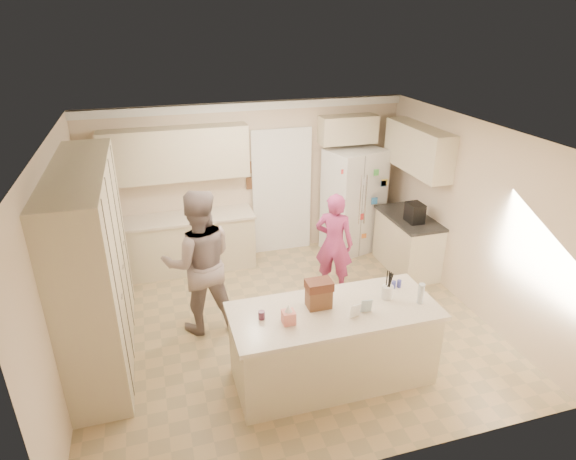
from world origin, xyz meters
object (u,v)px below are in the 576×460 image
object	(u,v)px
coffee_maker	(415,213)
teen_boy	(199,262)
utensil_crock	(387,292)
refrigerator	(353,201)
dollhouse_body	(319,298)
island_base	(333,345)
tissue_box	(289,317)
teen_girl	(334,243)

from	to	relation	value
coffee_maker	teen_boy	world-z (taller)	teen_boy
coffee_maker	utensil_crock	size ratio (longest dim) A/B	2.00
coffee_maker	refrigerator	bearing A→B (deg)	114.01
refrigerator	dollhouse_body	xyz separation A→B (m)	(-1.69, -2.95, 0.14)
refrigerator	utensil_crock	size ratio (longest dim) A/B	12.00
island_base	utensil_crock	xyz separation A→B (m)	(0.65, 0.05, 0.56)
refrigerator	coffee_maker	world-z (taller)	refrigerator
tissue_box	teen_boy	xyz separation A→B (m)	(-0.73, 1.51, -0.03)
coffee_maker	dollhouse_body	size ratio (longest dim) A/B	1.15
refrigerator	teen_boy	world-z (taller)	teen_boy
island_base	utensil_crock	bearing A→B (deg)	4.40
coffee_maker	utensil_crock	xyz separation A→B (m)	(-1.40, -1.85, -0.07)
dollhouse_body	teen_girl	bearing A→B (deg)	63.36
island_base	teen_boy	bearing A→B (deg)	132.31
teen_girl	island_base	bearing A→B (deg)	101.70
tissue_box	teen_boy	world-z (taller)	teen_boy
tissue_box	teen_girl	xyz separation A→B (m)	(1.26, 1.91, -0.22)
tissue_box	dollhouse_body	xyz separation A→B (m)	(0.40, 0.20, 0.04)
island_base	utensil_crock	size ratio (longest dim) A/B	14.67
island_base	tissue_box	distance (m)	0.79
tissue_box	dollhouse_body	distance (m)	0.45
dollhouse_body	teen_girl	size ratio (longest dim) A/B	0.17
dollhouse_body	coffee_maker	bearing A→B (deg)	39.29
coffee_maker	island_base	size ratio (longest dim) A/B	0.14
teen_girl	refrigerator	bearing A→B (deg)	-90.87
refrigerator	utensil_crock	world-z (taller)	refrigerator
island_base	dollhouse_body	distance (m)	0.62
utensil_crock	dollhouse_body	distance (m)	0.80
coffee_maker	tissue_box	bearing A→B (deg)	-142.43
tissue_box	teen_girl	distance (m)	2.30
coffee_maker	dollhouse_body	world-z (taller)	coffee_maker
dollhouse_body	refrigerator	bearing A→B (deg)	60.18
tissue_box	teen_girl	world-z (taller)	teen_girl
utensil_crock	teen_boy	size ratio (longest dim) A/B	0.08
island_base	utensil_crock	world-z (taller)	utensil_crock
refrigerator	island_base	bearing A→B (deg)	-132.16
tissue_box	refrigerator	bearing A→B (deg)	56.42
dollhouse_body	teen_boy	xyz separation A→B (m)	(-1.13, 1.31, -0.07)
island_base	teen_girl	distance (m)	1.98
dollhouse_body	teen_boy	bearing A→B (deg)	130.87
coffee_maker	utensil_crock	distance (m)	2.32
dollhouse_body	teen_boy	size ratio (longest dim) A/B	0.13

